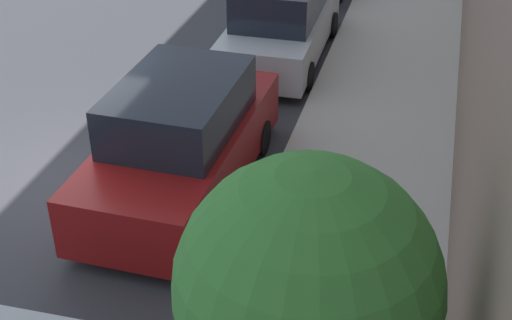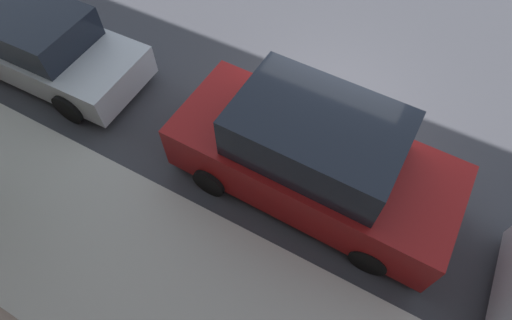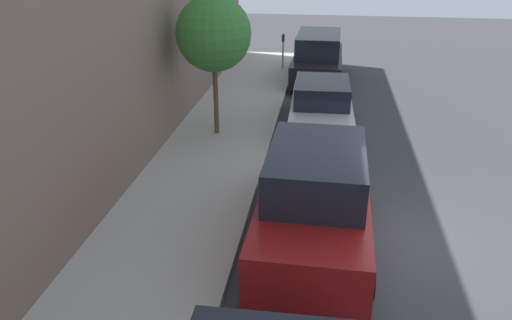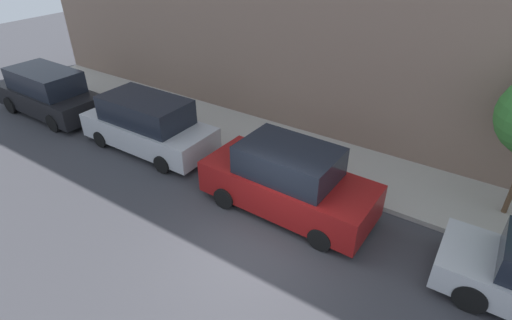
# 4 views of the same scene
# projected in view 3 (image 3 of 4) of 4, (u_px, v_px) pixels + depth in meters

# --- Properties ---
(ground_plane) EXTENTS (60.00, 60.00, 0.00)m
(ground_plane) POSITION_uv_depth(u_px,v_px,m) (423.00, 244.00, 9.66)
(ground_plane) COLOR #38383D
(sidewalk) EXTENTS (2.91, 32.00, 0.15)m
(sidewalk) POSITION_uv_depth(u_px,v_px,m) (175.00, 222.00, 10.27)
(sidewalk) COLOR #B2ADA3
(sidewalk) RESTS_ON ground_plane
(parked_minivan_nearest) EXTENTS (2.02, 4.93, 1.90)m
(parked_minivan_nearest) POSITION_uv_depth(u_px,v_px,m) (318.00, 58.00, 20.15)
(parked_minivan_nearest) COLOR black
(parked_minivan_nearest) RESTS_ON ground_plane
(parked_sedan_second) EXTENTS (1.92, 4.54, 1.54)m
(parked_sedan_second) POSITION_uv_depth(u_px,v_px,m) (321.00, 107.00, 15.05)
(parked_sedan_second) COLOR #B7BABF
(parked_sedan_second) RESTS_ON ground_plane
(parked_suv_third) EXTENTS (2.08, 4.84, 1.98)m
(parked_suv_third) POSITION_uv_depth(u_px,v_px,m) (315.00, 200.00, 9.34)
(parked_suv_third) COLOR maroon
(parked_suv_third) RESTS_ON ground_plane
(parking_meter_near) EXTENTS (0.11, 0.15, 1.48)m
(parking_meter_near) POSITION_uv_depth(u_px,v_px,m) (283.00, 47.00, 21.37)
(parking_meter_near) COLOR #ADADB2
(parking_meter_near) RESTS_ON sidewalk
(street_tree) EXTENTS (2.07, 2.07, 3.90)m
(street_tree) POSITION_uv_depth(u_px,v_px,m) (214.00, 34.00, 13.50)
(street_tree) COLOR brown
(street_tree) RESTS_ON sidewalk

